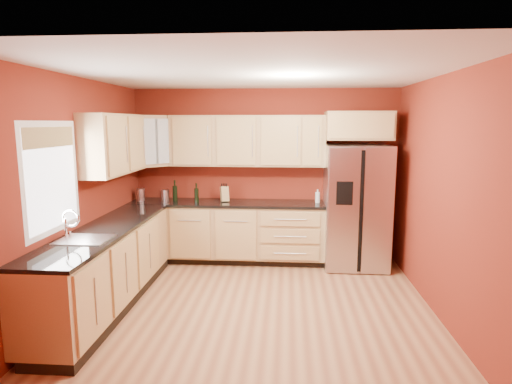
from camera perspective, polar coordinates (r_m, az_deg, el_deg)
floor at (r=5.02m, az=-0.17°, el=-15.40°), size 4.00×4.00×0.00m
ceiling at (r=4.59m, az=-0.19°, el=15.59°), size 4.00×4.00×0.00m
wall_back at (r=6.60m, az=1.15°, el=2.34°), size 4.00×0.04×2.60m
wall_front at (r=2.69m, az=-3.48°, el=-7.88°), size 4.00×0.04×2.60m
wall_left at (r=5.18m, az=-22.82°, el=-0.29°), size 0.04×4.00×2.60m
wall_right at (r=4.90m, az=23.83°, el=-0.85°), size 0.04×4.00×2.60m
base_cabinets_back at (r=6.52m, az=-3.86°, el=-5.46°), size 2.90×0.60×0.88m
base_cabinets_left at (r=5.25m, az=-19.27°, el=-9.62°), size 0.60×2.80×0.88m
countertop_back at (r=6.41m, az=-3.92°, el=-1.50°), size 2.90×0.62×0.04m
countertop_left at (r=5.13m, az=-19.44°, el=-4.75°), size 0.62×2.80×0.04m
upper_cabinets_back at (r=6.42m, az=-1.16°, el=6.84°), size 2.30×0.33×0.75m
upper_cabinets_left at (r=5.71m, az=-18.37°, el=6.09°), size 0.33×1.35×0.75m
corner_upper_cabinet at (r=6.54m, az=-13.86°, el=6.63°), size 0.67×0.67×0.75m
over_fridge_cabinet at (r=6.33m, az=13.47°, el=8.60°), size 0.92×0.60×0.40m
refrigerator at (r=6.37m, az=13.18°, el=-1.90°), size 0.90×0.75×1.78m
window at (r=4.70m, az=-25.53°, el=1.72°), size 0.03×0.90×1.00m
sink_faucet at (r=4.65m, az=-22.01°, el=-4.15°), size 0.50×0.42×0.30m
canister_left at (r=6.51m, az=-12.02°, el=-0.52°), size 0.15×0.15×0.18m
canister_right at (r=6.67m, az=-15.10°, el=-0.37°), size 0.16×0.16×0.19m
wine_bottle_a at (r=6.56m, az=-10.76°, el=0.19°), size 0.08×0.08×0.32m
wine_bottle_b at (r=6.39m, az=-7.94°, el=-0.10°), size 0.08×0.08×0.29m
knife_block at (r=6.45m, az=-4.21°, el=-0.26°), size 0.14×0.14×0.22m
soap_dispenser at (r=6.38m, az=8.20°, el=-0.54°), size 0.07×0.07×0.20m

